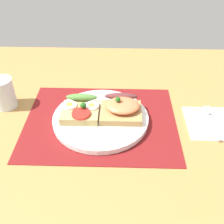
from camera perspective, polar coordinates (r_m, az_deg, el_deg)
ground_plane at (r=73.69cm, az=-2.34°, el=-2.92°), size 120.00×90.00×3.20cm
placemat at (r=72.56cm, az=-2.37°, el=-1.88°), size 39.69×31.32×0.30cm
plate at (r=72.00cm, az=-2.39°, el=-1.35°), size 25.04×25.04×1.44cm
sandwich_egg_tomato at (r=71.49cm, az=-6.59°, el=0.35°), size 9.64×9.84×4.26cm
sandwich_salmon at (r=71.25cm, az=2.01°, el=0.85°), size 10.68×10.60×5.36cm
napkin at (r=76.09cm, az=19.48°, el=-2.10°), size 11.58×13.45×0.60cm
fork at (r=76.30cm, az=20.17°, el=-1.71°), size 1.62×13.79×0.32cm
drinking_glass at (r=81.32cm, az=-21.69°, el=3.67°), size 6.16×6.16×8.58cm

